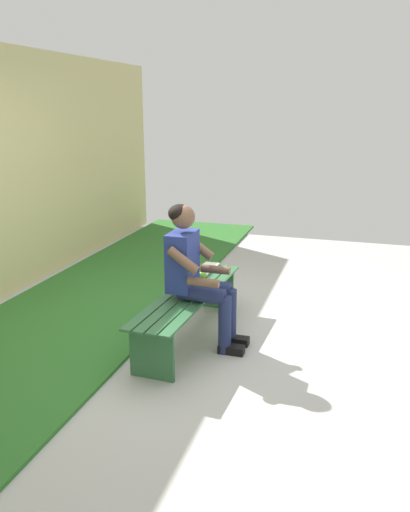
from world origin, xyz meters
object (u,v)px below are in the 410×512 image
at_px(book_open, 206,269).
at_px(person_seated, 196,271).
at_px(bench_near, 189,303).
at_px(apple, 202,275).

bearing_deg(book_open, person_seated, 13.09).
height_order(bench_near, person_seated, person_seated).
distance_m(bench_near, person_seated, 0.37).
relative_size(bench_near, apple, 21.30).
xyz_separation_m(bench_near, apple, (-0.38, 0.01, 0.14)).
bearing_deg(person_seated, apple, -169.02).
bearing_deg(book_open, bench_near, 6.27).
xyz_separation_m(person_seated, book_open, (-0.77, -0.14, -0.23)).
relative_size(person_seated, apple, 14.63).
height_order(person_seated, apple, person_seated).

